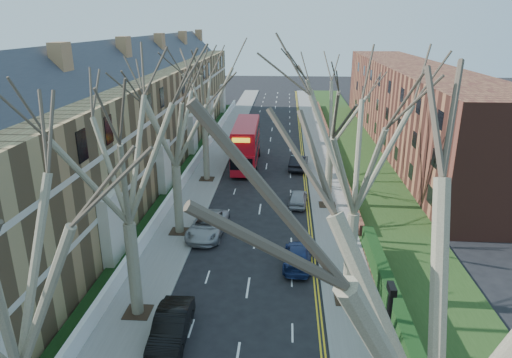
# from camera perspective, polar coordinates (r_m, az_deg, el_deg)

# --- Properties ---
(pavement_left) EXTENTS (3.00, 102.00, 0.12)m
(pavement_left) POSITION_cam_1_polar(r_m,az_deg,el_deg) (56.00, -4.56, 3.62)
(pavement_left) COLOR slate
(pavement_left) RESTS_ON ground
(pavement_right) EXTENTS (3.00, 102.00, 0.12)m
(pavement_right) POSITION_cam_1_polar(r_m,az_deg,el_deg) (55.56, 7.80, 3.38)
(pavement_right) COLOR slate
(pavement_right) RESTS_ON ground
(terrace_left) EXTENTS (9.70, 78.00, 13.60)m
(terrace_left) POSITION_cam_1_polar(r_m,az_deg,el_deg) (48.93, -15.06, 7.35)
(terrace_left) COLOR olive
(terrace_left) RESTS_ON ground
(flats_right) EXTENTS (13.97, 54.00, 10.00)m
(flats_right) POSITION_cam_1_polar(r_m,az_deg,el_deg) (60.24, 18.84, 8.57)
(flats_right) COLOR brown
(flats_right) RESTS_ON ground
(front_wall_left) EXTENTS (0.30, 78.00, 1.00)m
(front_wall_left) POSITION_cam_1_polar(r_m,az_deg,el_deg) (48.57, -7.85, 1.76)
(front_wall_left) COLOR white
(front_wall_left) RESTS_ON ground
(grass_verge_right) EXTENTS (6.00, 102.00, 0.06)m
(grass_verge_right) POSITION_cam_1_polar(r_m,az_deg,el_deg) (56.03, 12.41, 3.33)
(grass_verge_right) COLOR #1F3814
(grass_verge_right) RESTS_ON ground
(tree_left_mid) EXTENTS (10.50, 10.50, 14.71)m
(tree_left_mid) POSITION_cam_1_polar(r_m,az_deg,el_deg) (22.46, -16.51, 4.40)
(tree_left_mid) COLOR #665D49
(tree_left_mid) RESTS_ON ground
(tree_left_far) EXTENTS (10.15, 10.15, 14.22)m
(tree_left_far) POSITION_cam_1_polar(r_m,az_deg,el_deg) (31.87, -10.40, 8.47)
(tree_left_far) COLOR #665D49
(tree_left_far) RESTS_ON ground
(tree_left_dist) EXTENTS (10.50, 10.50, 14.71)m
(tree_left_dist) POSITION_cam_1_polar(r_m,az_deg,el_deg) (43.42, -6.60, 11.84)
(tree_left_dist) COLOR #665D49
(tree_left_dist) RESTS_ON ground
(tree_right_near) EXTENTS (10.85, 10.85, 15.20)m
(tree_right_near) POSITION_cam_1_polar(r_m,az_deg,el_deg) (10.46, 24.24, -11.94)
(tree_right_near) COLOR #665D49
(tree_right_near) RESTS_ON ground
(tree_right_mid) EXTENTS (10.50, 10.50, 14.71)m
(tree_right_mid) POSITION_cam_1_polar(r_m,az_deg,el_deg) (23.31, 12.81, 5.23)
(tree_right_mid) COLOR #665D49
(tree_right_mid) RESTS_ON ground
(tree_right_far) EXTENTS (10.15, 10.15, 14.22)m
(tree_right_far) POSITION_cam_1_polar(r_m,az_deg,el_deg) (37.00, 9.61, 9.96)
(tree_right_far) COLOR #665D49
(tree_right_far) RESTS_ON ground
(double_decker_bus) EXTENTS (2.92, 10.91, 4.55)m
(double_decker_bus) POSITION_cam_1_polar(r_m,az_deg,el_deg) (49.62, -1.25, 4.25)
(double_decker_bus) COLOR #AB0C18
(double_decker_bus) RESTS_ON ground
(car_left_mid) EXTENTS (1.68, 4.58, 1.50)m
(car_left_mid) POSITION_cam_1_polar(r_m,az_deg,el_deg) (23.91, -10.54, -17.72)
(car_left_mid) COLOR black
(car_left_mid) RESTS_ON ground
(car_left_far) EXTENTS (2.85, 5.44, 1.46)m
(car_left_far) POSITION_cam_1_polar(r_m,az_deg,el_deg) (33.91, -6.06, -5.81)
(car_left_far) COLOR #949499
(car_left_far) RESTS_ON ground
(car_right_near) EXTENTS (2.10, 4.58, 1.30)m
(car_right_near) POSITION_cam_1_polar(r_m,az_deg,el_deg) (29.92, 5.28, -9.56)
(car_right_near) COLOR navy
(car_right_near) RESTS_ON ground
(car_right_mid) EXTENTS (1.87, 3.92, 1.29)m
(car_right_mid) POSITION_cam_1_polar(r_m,az_deg,el_deg) (39.28, 5.30, -2.34)
(car_right_mid) COLOR #95969D
(car_right_mid) RESTS_ON ground
(car_right_far) EXTENTS (2.22, 4.79, 1.52)m
(car_right_far) POSITION_cam_1_polar(r_m,az_deg,el_deg) (48.81, 5.34, 2.12)
(car_right_far) COLOR black
(car_right_far) RESTS_ON ground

